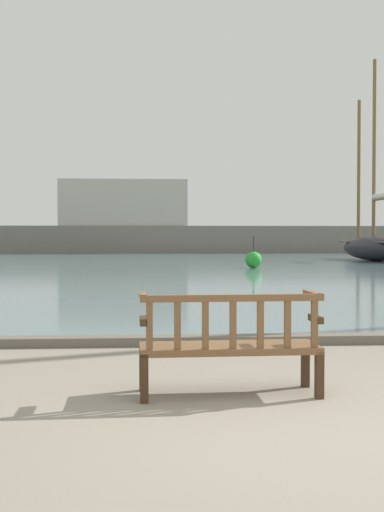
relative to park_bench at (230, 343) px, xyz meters
The scene contains 7 objects.
ground_plane 1.29m from the park_bench, 69.64° to the right, with size 160.00×160.00×0.00m, color gray.
harbor_water 42.88m from the park_bench, 89.44° to the left, with size 100.00×80.00×0.08m, color slate.
quay_edge_kerb 2.79m from the park_bench, 81.33° to the left, with size 40.00×0.30×0.12m, color #675F54.
park_bench is the anchor object (origin of this frame).
sailboat_far_starboard 33.60m from the park_bench, 68.45° to the left, with size 2.71×9.40×11.80m.
channel_buoy 22.75m from the park_bench, 80.47° to the left, with size 0.73×0.73×1.43m.
far_breakwater 51.01m from the park_bench, 90.68° to the left, with size 55.32×2.40×6.87m.
Camera 1 is at (-1.10, -4.54, 1.41)m, focal length 45.00 mm.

